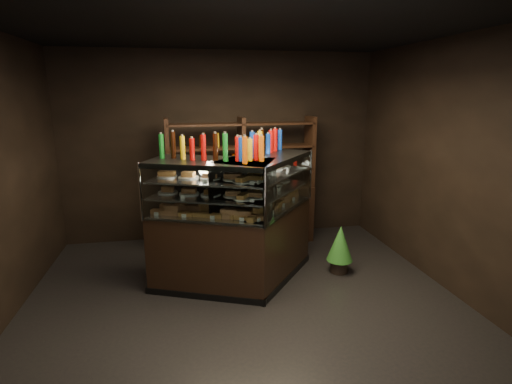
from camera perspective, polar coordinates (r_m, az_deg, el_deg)
ground at (r=4.63m, az=-1.29°, el=-16.54°), size 5.00×5.00×0.00m
room_shell at (r=4.01m, az=-1.44°, el=8.10°), size 5.02×5.02×3.01m
display_case at (r=5.06m, az=-2.46°, el=-7.10°), size 2.24×1.61×1.61m
food_display at (r=4.86m, az=-2.51°, el=0.26°), size 1.84×1.15×0.49m
bottles_top at (r=4.77m, az=-2.62°, el=6.56°), size 1.66×1.01×0.30m
potted_conifer at (r=5.45m, az=11.95°, el=-7.07°), size 0.35×0.35×0.74m
back_shelving at (r=6.30m, az=-2.00°, el=-2.07°), size 2.30×0.54×2.00m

